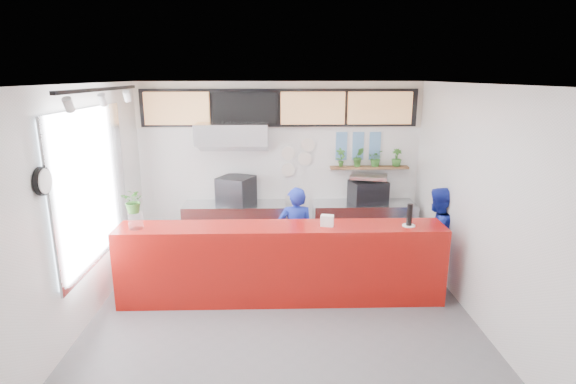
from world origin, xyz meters
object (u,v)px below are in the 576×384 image
(staff_center, at_px, (296,235))
(pepper_mill, at_px, (409,215))
(service_counter, at_px, (281,263))
(espresso_machine, at_px, (368,192))
(panini_oven, at_px, (236,190))
(staff_right, at_px, (436,234))

(staff_center, relative_size, pepper_mill, 4.99)
(service_counter, xyz_separation_m, espresso_machine, (1.56, 1.80, 0.55))
(panini_oven, bearing_deg, pepper_mill, -11.87)
(service_counter, height_order, pepper_mill, pepper_mill)
(espresso_machine, xyz_separation_m, staff_center, (-1.33, -1.18, -0.35))
(panini_oven, distance_m, pepper_mill, 3.13)
(service_counter, relative_size, espresso_machine, 7.32)
(panini_oven, relative_size, staff_right, 0.37)
(panini_oven, bearing_deg, staff_right, 3.89)
(panini_oven, relative_size, staff_center, 0.36)
(panini_oven, height_order, pepper_mill, pepper_mill)
(staff_center, xyz_separation_m, pepper_mill, (1.52, -0.68, 0.52))
(espresso_machine, height_order, pepper_mill, pepper_mill)
(service_counter, relative_size, staff_center, 3.02)
(staff_center, bearing_deg, pepper_mill, 153.77)
(service_counter, distance_m, panini_oven, 2.05)
(pepper_mill, bearing_deg, staff_right, 46.35)
(service_counter, xyz_separation_m, pepper_mill, (1.74, -0.06, 0.71))
(service_counter, distance_m, pepper_mill, 1.89)
(service_counter, bearing_deg, espresso_machine, 49.14)
(staff_right, height_order, pepper_mill, staff_right)
(service_counter, height_order, panini_oven, panini_oven)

